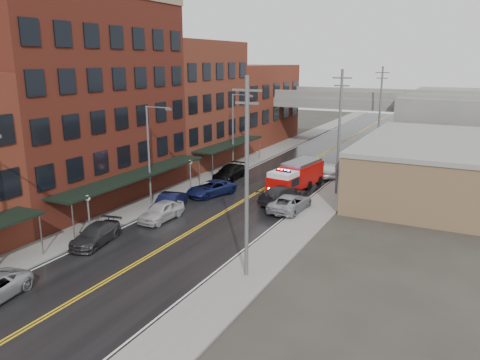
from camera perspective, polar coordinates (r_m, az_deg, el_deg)
The scene contains 30 objects.
road at distance 44.63m, azimuth 0.92°, elevation -2.23°, with size 11.00×160.00×0.02m, color black.
sidewalk_left at distance 48.12m, azimuth -6.92°, elevation -1.02°, with size 3.00×160.00×0.15m, color slate.
sidewalk_right at distance 42.09m, azimuth 9.92°, elevation -3.40°, with size 3.00×160.00×0.15m, color slate.
curb_left at distance 47.25m, azimuth -5.25°, elevation -1.26°, with size 0.30×160.00×0.15m, color gray.
curb_right at distance 42.56m, azimuth 7.79°, elevation -3.11°, with size 0.30×160.00×0.15m, color gray.
brick_building_b at distance 45.00m, azimuth -18.77°, elevation 8.82°, with size 9.00×20.00×18.00m, color #4D1A14.
brick_building_c at distance 58.71m, azimuth -6.36°, elevation 9.17°, with size 9.00×15.00×15.00m, color brown.
brick_building_far at distance 74.06m, azimuth 1.15°, elevation 9.17°, with size 9.00×20.00×12.00m, color maroon.
tan_building at distance 49.64m, azimuth 23.15°, elevation 1.27°, with size 14.00×22.00×5.00m, color brown.
right_far_block at distance 78.98m, azimuth 26.34°, elevation 6.56°, with size 18.00×30.00×8.00m, color slate.
awning_1 at distance 42.07m, azimuth -12.53°, elevation 0.58°, with size 2.60×18.00×3.09m.
awning_2 at distance 56.37m, azimuth -1.26°, elevation 4.40°, with size 2.60×13.00×3.09m.
globe_lamp_1 at distance 36.55m, azimuth -18.04°, elevation -3.00°, with size 0.44×0.44×3.12m.
globe_lamp_2 at distance 47.09m, azimuth -6.09°, elevation 1.47°, with size 0.44×0.44×3.12m.
street_lamp_1 at distance 41.80m, azimuth -10.82°, elevation 3.66°, with size 2.64×0.22×9.00m.
street_lamp_2 at distance 55.16m, azimuth -0.65°, elevation 6.50°, with size 2.64×0.22×9.00m.
utility_pole_0 at distance 26.91m, azimuth 0.82°, elevation 0.43°, with size 1.80×0.24×12.00m.
utility_pole_1 at distance 45.43m, azimuth 12.01°, elevation 5.89°, with size 1.80×0.24×12.00m.
utility_pole_2 at distance 64.83m, azimuth 16.67°, elevation 8.09°, with size 1.80×0.24×12.00m.
overpass at distance 73.22m, azimuth 12.08°, elevation 8.79°, with size 40.00×10.00×7.50m.
fire_truck at distance 47.33m, azimuth 6.83°, elevation 0.55°, with size 3.94×8.02×2.83m.
parked_car_left_3 at distance 35.24m, azimuth -17.19°, elevation -6.37°, with size 1.93×4.76×1.38m, color #2A2A2C.
parked_car_left_4 at distance 38.99m, azimuth -9.56°, elevation -3.75°, with size 1.84×4.58×1.56m, color #BDBDBD.
parked_car_left_5 at distance 40.93m, azimuth -8.70°, elevation -2.82°, with size 1.67×4.80×1.58m, color black.
parked_car_left_6 at distance 45.46m, azimuth -3.56°, elevation -1.03°, with size 2.37×5.13×1.43m, color #131A49.
parked_car_left_7 at distance 51.54m, azimuth -1.30°, elevation 0.93°, with size 2.18×5.35×1.55m, color black.
parked_car_right_0 at distance 40.95m, azimuth 6.13°, elevation -2.78°, with size 2.49×5.40×1.50m, color gray.
parked_car_right_1 at distance 43.10m, azimuth 5.29°, elevation -1.79°, with size 2.28×5.61×1.63m, color #242326.
parked_car_right_2 at distance 53.59m, azimuth 10.85°, elevation 1.23°, with size 1.89×4.70×1.60m, color silver.
parked_car_right_3 at distance 63.45m, azimuth 13.53°, elevation 3.04°, with size 1.49×4.26×1.40m, color black.
Camera 1 is at (18.62, -8.48, 12.84)m, focal length 35.00 mm.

